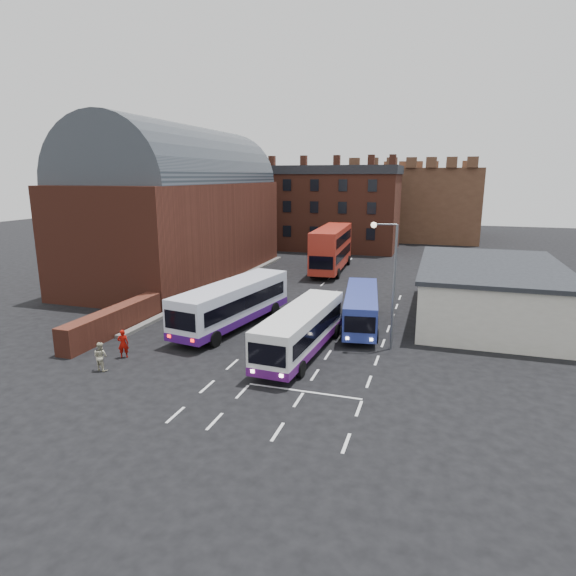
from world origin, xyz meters
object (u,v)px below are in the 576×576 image
(bus_red_double, at_px, (331,248))
(pedestrian_beige, at_px, (101,356))
(bus_blue, at_px, (361,306))
(bus_white_outbound, at_px, (233,301))
(street_lamp, at_px, (390,274))
(bus_white_inbound, at_px, (301,328))
(pedestrian_red, at_px, (123,344))

(bus_red_double, relative_size, pedestrian_beige, 7.55)
(bus_blue, bearing_deg, pedestrian_beige, 36.43)
(bus_blue, xyz_separation_m, pedestrian_beige, (-12.72, -12.51, -0.72))
(bus_white_outbound, distance_m, bus_red_double, 22.84)
(street_lamp, height_order, pedestrian_beige, street_lamp)
(bus_white_inbound, relative_size, pedestrian_red, 6.06)
(street_lamp, bearing_deg, bus_white_outbound, 173.14)
(bus_blue, height_order, street_lamp, street_lamp)
(bus_white_outbound, relative_size, bus_red_double, 0.96)
(bus_blue, relative_size, bus_red_double, 0.78)
(pedestrian_red, bearing_deg, bus_white_inbound, 172.25)
(pedestrian_beige, bearing_deg, street_lamp, -144.56)
(street_lamp, relative_size, pedestrian_red, 4.57)
(bus_white_outbound, bearing_deg, pedestrian_beige, -101.90)
(pedestrian_beige, bearing_deg, bus_white_inbound, -143.39)
(bus_white_outbound, height_order, bus_blue, bus_white_outbound)
(bus_white_outbound, xyz_separation_m, bus_red_double, (2.19, 22.73, 0.76))
(bus_white_outbound, distance_m, bus_blue, 9.31)
(bus_blue, bearing_deg, bus_white_inbound, 60.08)
(bus_white_outbound, relative_size, bus_white_inbound, 1.14)
(bus_white_outbound, relative_size, street_lamp, 1.51)
(bus_red_double, bearing_deg, street_lamp, 107.59)
(bus_red_double, bearing_deg, bus_white_outbound, 81.52)
(pedestrian_beige, bearing_deg, pedestrian_red, -83.25)
(bus_white_outbound, height_order, bus_white_inbound, bus_white_outbound)
(bus_red_double, distance_m, street_lamp, 25.81)
(bus_white_outbound, relative_size, bus_blue, 1.22)
(pedestrian_beige, bearing_deg, bus_red_double, -94.36)
(street_lamp, height_order, pedestrian_red, street_lamp)
(pedestrian_red, bearing_deg, bus_blue, -169.33)
(bus_red_double, height_order, pedestrian_beige, bus_red_double)
(street_lamp, relative_size, pedestrian_beige, 4.79)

